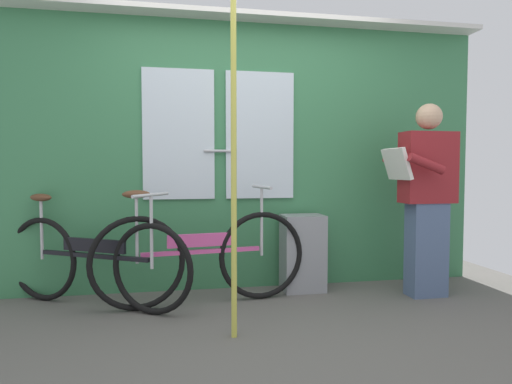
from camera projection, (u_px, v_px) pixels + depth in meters
name	position (u px, v px, depth m)	size (l,w,h in m)	color
ground_plane	(273.00, 343.00, 2.69)	(5.34, 4.12, 0.04)	#56544F
train_door_wall	(241.00, 149.00, 3.85)	(4.34, 0.28, 2.35)	#387A4C
bicycle_near_door	(201.00, 256.00, 3.37)	(1.67, 0.44, 0.92)	black
bicycle_leaning_behind	(93.00, 260.00, 3.31)	(1.47, 0.89, 0.88)	black
passenger_reading_newspaper	(426.00, 196.00, 3.59)	(0.56, 0.47, 1.58)	slate
trash_bin_by_wall	(303.00, 253.00, 3.78)	(0.35, 0.28, 0.65)	gray
handrail_pole	(234.00, 151.00, 2.68)	(0.04, 0.04, 2.31)	#C6C14C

